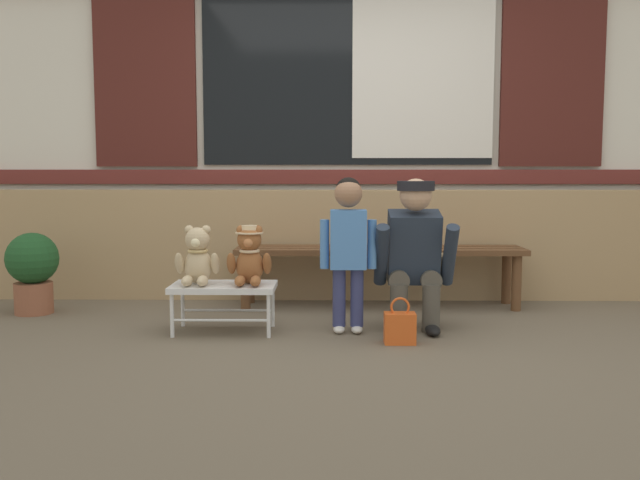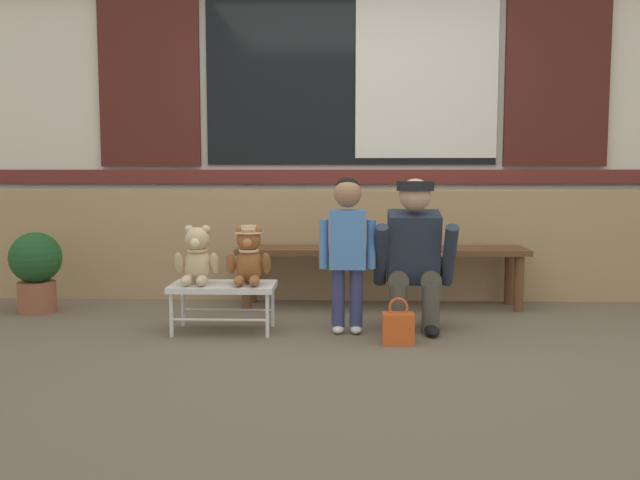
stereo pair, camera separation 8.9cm
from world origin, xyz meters
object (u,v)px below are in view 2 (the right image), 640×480
at_px(teddy_bear_with_hat, 249,256).
at_px(potted_plant, 36,267).
at_px(adult_crouching, 415,254).
at_px(teddy_bear_plain, 197,257).
at_px(child_standing, 347,237).
at_px(wooden_bench_long, 381,257).
at_px(handbag_on_ground, 398,328).
at_px(small_display_bench, 223,289).

distance_m(teddy_bear_with_hat, potted_plant, 1.68).
bearing_deg(adult_crouching, teddy_bear_plain, -176.10).
bearing_deg(adult_crouching, child_standing, -166.64).
xyz_separation_m(teddy_bear_with_hat, adult_crouching, (1.03, 0.09, 0.01)).
height_order(teddy_bear_with_hat, child_standing, child_standing).
distance_m(wooden_bench_long, handbag_on_ground, 1.14).
xyz_separation_m(wooden_bench_long, small_display_bench, (-1.02, -0.82, -0.11)).
bearing_deg(child_standing, teddy_bear_with_hat, 179.11).
xyz_separation_m(child_standing, potted_plant, (-2.19, 0.54, -0.27)).
height_order(small_display_bench, handbag_on_ground, small_display_bench).
bearing_deg(small_display_bench, handbag_on_ground, -14.75).
height_order(handbag_on_ground, potted_plant, potted_plant).
distance_m(wooden_bench_long, teddy_bear_plain, 1.44).
bearing_deg(small_display_bench, adult_crouching, 4.49).
height_order(adult_crouching, potted_plant, adult_crouching).
distance_m(small_display_bench, teddy_bear_with_hat, 0.26).
bearing_deg(child_standing, small_display_bench, 179.46).
distance_m(child_standing, adult_crouching, 0.45).
height_order(small_display_bench, potted_plant, potted_plant).
relative_size(teddy_bear_with_hat, child_standing, 0.38).
distance_m(small_display_bench, child_standing, 0.83).
bearing_deg(handbag_on_ground, potted_plant, 161.78).
distance_m(handbag_on_ground, potted_plant, 2.62).
bearing_deg(teddy_bear_with_hat, handbag_on_ground, -17.35).
xyz_separation_m(teddy_bear_plain, teddy_bear_with_hat, (0.32, 0.00, 0.01)).
height_order(teddy_bear_with_hat, potted_plant, teddy_bear_with_hat).
xyz_separation_m(teddy_bear_with_hat, child_standing, (0.61, -0.01, 0.12)).
relative_size(wooden_bench_long, child_standing, 2.19).
relative_size(handbag_on_ground, potted_plant, 0.48).
bearing_deg(child_standing, wooden_bench_long, 73.12).
xyz_separation_m(adult_crouching, handbag_on_ground, (-0.13, -0.37, -0.38)).
xyz_separation_m(small_display_bench, adult_crouching, (1.19, 0.09, 0.21)).
height_order(teddy_bear_with_hat, handbag_on_ground, teddy_bear_with_hat).
bearing_deg(potted_plant, wooden_bench_long, 6.61).
bearing_deg(child_standing, handbag_on_ground, -42.87).
relative_size(wooden_bench_long, small_display_bench, 3.28).
bearing_deg(teddy_bear_plain, potted_plant, 156.97).
distance_m(teddy_bear_with_hat, child_standing, 0.62).
bearing_deg(child_standing, potted_plant, 166.03).
xyz_separation_m(wooden_bench_long, handbag_on_ground, (0.04, -1.10, -0.28)).
xyz_separation_m(adult_crouching, potted_plant, (-2.61, 0.44, -0.16)).
bearing_deg(small_display_bench, teddy_bear_plain, 179.49).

